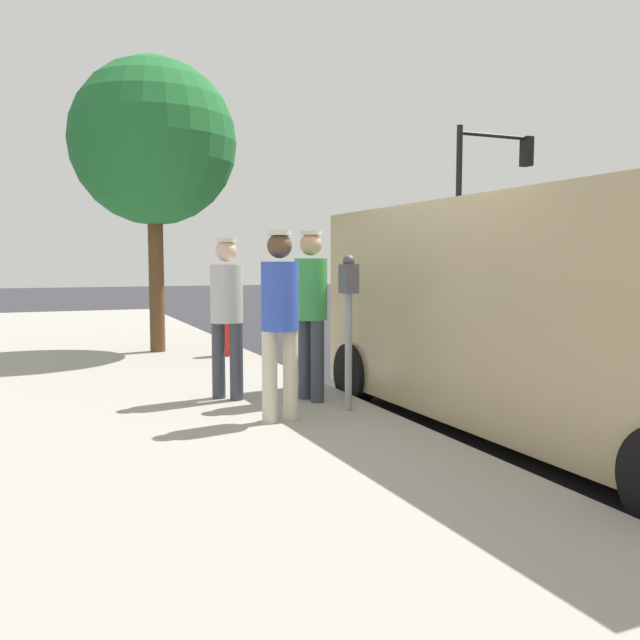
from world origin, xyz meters
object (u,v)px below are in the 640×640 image
object	(u,v)px
pedestrian_in_gray	(227,308)
pedestrian_in_green	(311,304)
street_tree	(154,143)
parking_meter_near	(349,306)
traffic_light_corner	(485,191)
pedestrian_in_blue	(280,313)
parked_van	(551,312)
fire_hydrant	(229,329)

from	to	relation	value
pedestrian_in_gray	pedestrian_in_green	xyz separation A→B (m)	(-0.79, 0.41, 0.05)
street_tree	parking_meter_near	bearing A→B (deg)	101.54
pedestrian_in_green	traffic_light_corner	size ratio (longest dim) A/B	0.34
pedestrian_in_green	pedestrian_in_blue	size ratio (longest dim) A/B	1.02
parking_meter_near	pedestrian_in_blue	world-z (taller)	pedestrian_in_blue
pedestrian_in_gray	pedestrian_in_blue	bearing A→B (deg)	99.94
parking_meter_near	parked_van	distance (m)	1.86
fire_hydrant	street_tree	bearing A→B (deg)	-44.01
traffic_light_corner	street_tree	world-z (taller)	traffic_light_corner
parking_meter_near	pedestrian_in_blue	bearing A→B (deg)	10.92
parked_van	traffic_light_corner	distance (m)	12.70
parking_meter_near	street_tree	bearing A→B (deg)	-78.46
fire_hydrant	pedestrian_in_gray	bearing A→B (deg)	75.15
pedestrian_in_gray	pedestrian_in_green	world-z (taller)	pedestrian_in_green
pedestrian_in_green	street_tree	bearing A→B (deg)	-78.97
pedestrian_in_blue	street_tree	xyz separation A→B (m)	(0.29, -5.26, 2.34)
parked_van	parking_meter_near	bearing A→B (deg)	-36.20
traffic_light_corner	street_tree	size ratio (longest dim) A/B	1.12
parking_meter_near	fire_hydrant	world-z (taller)	parking_meter_near
pedestrian_in_gray	street_tree	size ratio (longest dim) A/B	0.36
street_tree	pedestrian_in_green	bearing A→B (deg)	101.03
parking_meter_near	pedestrian_in_blue	size ratio (longest dim) A/B	0.88
parking_meter_near	pedestrian_in_green	world-z (taller)	pedestrian_in_green
pedestrian_in_gray	fire_hydrant	size ratio (longest dim) A/B	1.97
parking_meter_near	pedestrian_in_gray	world-z (taller)	pedestrian_in_gray
pedestrian_in_green	traffic_light_corner	distance (m)	12.44
parking_meter_near	pedestrian_in_blue	xyz separation A→B (m)	(0.75, 0.15, -0.04)
pedestrian_in_green	parked_van	world-z (taller)	parked_van
pedestrian_in_blue	street_tree	size ratio (longest dim) A/B	0.37
traffic_light_corner	street_tree	xyz separation A→B (m)	(9.43, 4.20, -0.03)
traffic_light_corner	pedestrian_in_blue	bearing A→B (deg)	46.01
parked_van	fire_hydrant	size ratio (longest dim) A/B	6.10
parking_meter_near	street_tree	distance (m)	5.71
parking_meter_near	pedestrian_in_green	bearing A→B (deg)	-74.60
pedestrian_in_blue	parked_van	distance (m)	2.45
traffic_light_corner	fire_hydrant	world-z (taller)	traffic_light_corner
pedestrian_in_blue	street_tree	distance (m)	5.76
parked_van	pedestrian_in_gray	bearing A→B (deg)	-40.40
parked_van	street_tree	size ratio (longest dim) A/B	1.13
parked_van	fire_hydrant	world-z (taller)	parked_van
pedestrian_in_gray	fire_hydrant	distance (m)	3.37
pedestrian_in_gray	parked_van	xyz separation A→B (m)	(-2.45, 2.09, 0.03)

